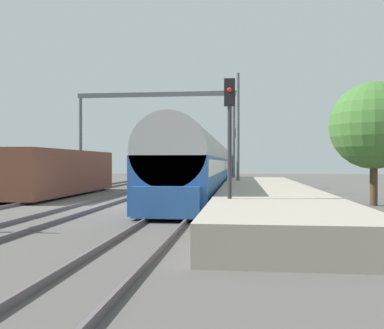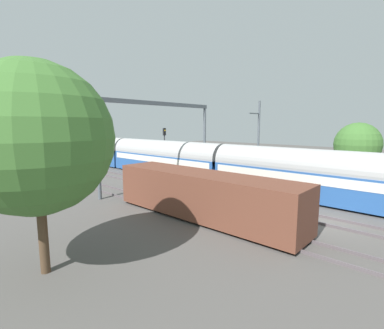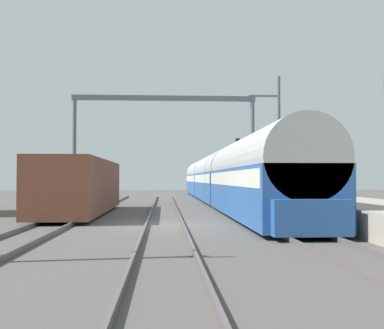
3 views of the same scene
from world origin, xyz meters
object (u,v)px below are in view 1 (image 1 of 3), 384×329
railway_signal_far (234,149)px  railway_signal_near (230,131)px  passenger_train (212,164)px  person_crossing (222,177)px  catenary_gantry (156,119)px  freight_car (60,172)px

railway_signal_far → railway_signal_near: bearing=-89.4°
passenger_train → railway_signal_near: (2.23, -25.07, 1.15)m
person_crossing → railway_signal_far: railway_signal_far is taller
railway_signal_near → catenary_gantry: bearing=107.6°
freight_car → railway_signal_far: (10.70, 15.24, 1.93)m
passenger_train → person_crossing: 6.89m
freight_car → person_crossing: (9.95, 6.27, -0.44)m
passenger_train → railway_signal_far: size_ratio=9.21×
freight_car → catenary_gantry: catenary_gantry is taller
passenger_train → catenary_gantry: size_ratio=3.73×
passenger_train → freight_car: 15.69m
freight_car → person_crossing: size_ratio=7.51×
freight_car → railway_signal_near: railway_signal_near is taller
freight_car → railway_signal_near: 16.43m
freight_car → railway_signal_near: (11.01, -12.08, 1.66)m
person_crossing → catenary_gantry: (-5.56, 2.54, 4.65)m
freight_car → railway_signal_near: bearing=-47.6°
freight_car → railway_signal_far: 18.72m
freight_car → catenary_gantry: (4.39, 8.81, 4.21)m
railway_signal_near → railway_signal_far: bearing=90.6°
catenary_gantry → passenger_train: bearing=43.6°
passenger_train → freight_car: (-8.78, -12.99, -0.50)m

